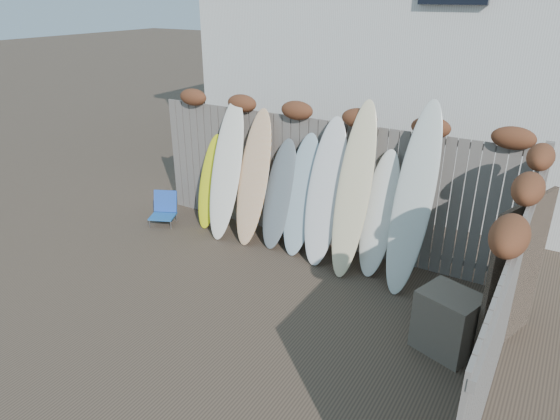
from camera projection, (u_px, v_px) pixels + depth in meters
The scene contains 16 objects.
ground at pixel (231, 316), 6.24m from camera, with size 80.00×80.00×0.00m, color #493A2D.
back_fence at pixel (323, 173), 7.61m from camera, with size 6.05×0.28×2.24m.
right_fence at pixel (507, 299), 4.57m from camera, with size 0.28×4.40×2.24m.
house at pixel (440, 21), 9.82m from camera, with size 8.50×5.50×6.33m.
beach_chair at pixel (164, 209), 8.69m from camera, with size 0.55×0.57×0.55m.
wooden_crate at pixel (448, 322), 5.53m from camera, with size 0.62×0.52×0.72m, color #493E37.
lattice_panel at pixel (515, 276), 5.40m from camera, with size 0.05×1.19×1.79m, color #413827.
surfboard_0 at pixel (211, 182), 8.41m from camera, with size 0.45×0.07×1.62m, color #F7F714.
surfboard_1 at pixel (226, 170), 7.99m from camera, with size 0.54×0.07×2.30m, color white.
surfboard_2 at pixel (254, 178), 7.81m from camera, with size 0.52×0.07×2.18m, color #F5B482.
surfboard_3 at pixel (279, 195), 7.72m from camera, with size 0.52×0.07×1.75m, color slate.
surfboard_4 at pixel (301, 195), 7.51m from camera, with size 0.52×0.07×1.89m, color #9EB7C2.
surfboard_5 at pixel (325, 192), 7.22m from camera, with size 0.55×0.07×2.20m, color silver.
surfboard_6 at pixel (354, 190), 6.90m from camera, with size 0.49×0.07×2.51m, color beige.
surfboard_7 at pixel (379, 214), 6.95m from camera, with size 0.47×0.07×1.83m, color white.
surfboard_8 at pixel (413, 199), 6.48m from camera, with size 0.51×0.07×2.60m, color silver.
Camera 1 is at (3.20, -4.13, 3.72)m, focal length 32.00 mm.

